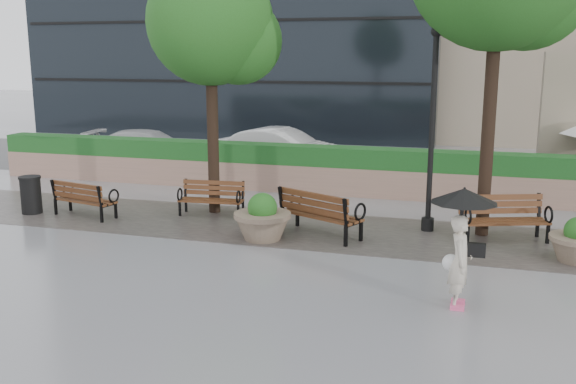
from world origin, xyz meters
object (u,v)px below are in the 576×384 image
(car_right, at_px, (282,149))
(bench_0, at_px, (85,206))
(lamppost, at_px, (431,143))
(trash_bin, at_px, (31,196))
(bench_1, at_px, (212,206))
(car_left, at_px, (150,148))
(planter_left, at_px, (262,222))
(bench_2, at_px, (320,223))
(bench_3, at_px, (503,228))
(pedestrian, at_px, (462,236))

(car_right, bearing_deg, bench_0, 172.60)
(lamppost, distance_m, car_right, 8.59)
(trash_bin, relative_size, lamppost, 0.20)
(bench_0, xyz_separation_m, trash_bin, (-1.49, -0.08, 0.18))
(bench_1, height_order, car_left, car_left)
(planter_left, bearing_deg, car_left, 131.80)
(lamppost, bearing_deg, planter_left, -152.48)
(bench_2, relative_size, car_left, 0.46)
(bench_3, bearing_deg, lamppost, 147.27)
(bench_1, xyz_separation_m, car_left, (-4.91, 5.96, 0.40))
(bench_0, xyz_separation_m, car_right, (2.72, 7.61, 0.45))
(planter_left, bearing_deg, trash_bin, 174.91)
(bench_0, height_order, pedestrian, pedestrian)
(bench_3, bearing_deg, pedestrian, -120.76)
(planter_left, distance_m, pedestrian, 5.01)
(planter_left, height_order, lamppost, lamppost)
(bench_1, relative_size, pedestrian, 0.86)
(bench_0, height_order, bench_1, bench_0)
(pedestrian, bearing_deg, car_right, 31.21)
(trash_bin, height_order, car_right, car_right)
(bench_0, relative_size, car_right, 0.40)
(bench_2, relative_size, pedestrian, 1.07)
(bench_3, xyz_separation_m, car_left, (-11.78, 6.24, 0.36))
(bench_1, bearing_deg, bench_2, -24.15)
(bench_1, bearing_deg, pedestrian, -40.57)
(lamppost, bearing_deg, car_left, 150.02)
(bench_3, distance_m, lamppost, 2.39)
(bench_0, relative_size, bench_1, 1.08)
(planter_left, height_order, car_left, car_left)
(bench_0, bearing_deg, planter_left, -174.27)
(bench_2, bearing_deg, lamppost, -127.39)
(planter_left, bearing_deg, car_right, 104.38)
(trash_bin, xyz_separation_m, car_left, (-0.49, 7.05, 0.20))
(bench_2, bearing_deg, car_left, -15.62)
(lamppost, relative_size, pedestrian, 2.37)
(bench_1, xyz_separation_m, trash_bin, (-4.42, -1.09, 0.20))
(bench_3, height_order, planter_left, planter_left)
(bench_0, bearing_deg, lamppost, -159.01)
(bench_2, bearing_deg, car_right, -41.22)
(lamppost, xyz_separation_m, pedestrian, (0.83, -4.40, -0.84))
(lamppost, bearing_deg, bench_0, -172.28)
(planter_left, distance_m, lamppost, 4.11)
(car_left, bearing_deg, bench_3, -126.40)
(bench_0, distance_m, lamppost, 8.44)
(bench_1, relative_size, planter_left, 1.32)
(bench_1, relative_size, car_right, 0.37)
(bench_0, relative_size, bench_2, 0.87)
(bench_2, bearing_deg, trash_bin, 26.23)
(bench_1, height_order, bench_3, bench_3)
(pedestrian, bearing_deg, bench_3, -9.92)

